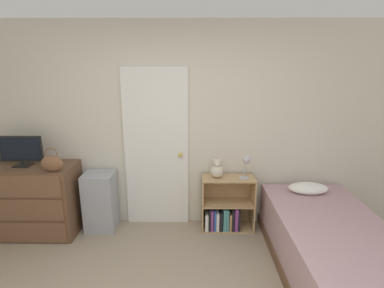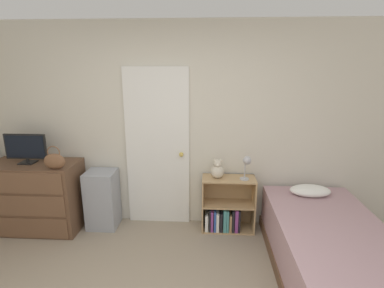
# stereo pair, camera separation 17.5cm
# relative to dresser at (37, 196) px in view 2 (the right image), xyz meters

# --- Properties ---
(wall_back) EXTENTS (10.00, 0.06, 2.55)m
(wall_back) POSITION_rel_dresser_xyz_m (1.72, 0.32, 0.84)
(wall_back) COLOR beige
(wall_back) RESTS_ON ground_plane
(door_closed) EXTENTS (0.80, 0.09, 2.02)m
(door_closed) POSITION_rel_dresser_xyz_m (1.50, 0.27, 0.57)
(door_closed) COLOR white
(door_closed) RESTS_ON ground_plane
(dresser) EXTENTS (1.07, 0.55, 0.87)m
(dresser) POSITION_rel_dresser_xyz_m (0.00, 0.00, 0.00)
(dresser) COLOR brown
(dresser) RESTS_ON ground_plane
(tv) EXTENTS (0.51, 0.16, 0.36)m
(tv) POSITION_rel_dresser_xyz_m (-0.06, 0.01, 0.63)
(tv) COLOR black
(tv) RESTS_ON dresser
(handbag) EXTENTS (0.25, 0.10, 0.28)m
(handbag) POSITION_rel_dresser_xyz_m (0.39, -0.18, 0.54)
(handbag) COLOR brown
(handbag) RESTS_ON dresser
(storage_bin) EXTENTS (0.37, 0.35, 0.74)m
(storage_bin) POSITION_rel_dresser_xyz_m (0.80, 0.10, -0.06)
(storage_bin) COLOR #999EA8
(storage_bin) RESTS_ON ground_plane
(bookshelf) EXTENTS (0.65, 0.30, 0.69)m
(bookshelf) POSITION_rel_dresser_xyz_m (2.37, 0.12, -0.19)
(bookshelf) COLOR tan
(bookshelf) RESTS_ON ground_plane
(teddy_bear) EXTENTS (0.16, 0.16, 0.24)m
(teddy_bear) POSITION_rel_dresser_xyz_m (2.26, 0.12, 0.36)
(teddy_bear) COLOR beige
(teddy_bear) RESTS_ON bookshelf
(desk_lamp) EXTENTS (0.13, 0.12, 0.30)m
(desk_lamp) POSITION_rel_dresser_xyz_m (2.60, 0.08, 0.47)
(desk_lamp) COLOR #B2B2B7
(desk_lamp) RESTS_ON bookshelf
(bed) EXTENTS (1.04, 1.91, 0.66)m
(bed) POSITION_rel_dresser_xyz_m (3.35, -0.67, -0.16)
(bed) COLOR brown
(bed) RESTS_ON ground_plane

